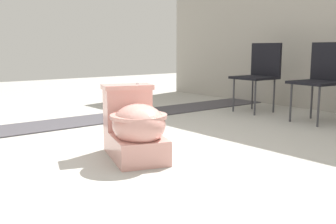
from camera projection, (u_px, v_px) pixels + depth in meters
name	position (u px, v px, depth m)	size (l,w,h in m)	color
ground_plane	(132.00, 153.00, 2.94)	(14.00, 14.00, 0.00)	#A8A59E
gravel_strip	(100.00, 119.00, 4.32)	(0.56, 8.00, 0.01)	#423F44
toilet	(135.00, 127.00, 2.77)	(0.72, 0.55, 0.52)	#E09E93
folding_chair_left	(260.00, 70.00, 4.78)	(0.46, 0.46, 0.83)	black
folding_chair_middle	(323.00, 73.00, 4.10)	(0.48, 0.48, 0.83)	black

